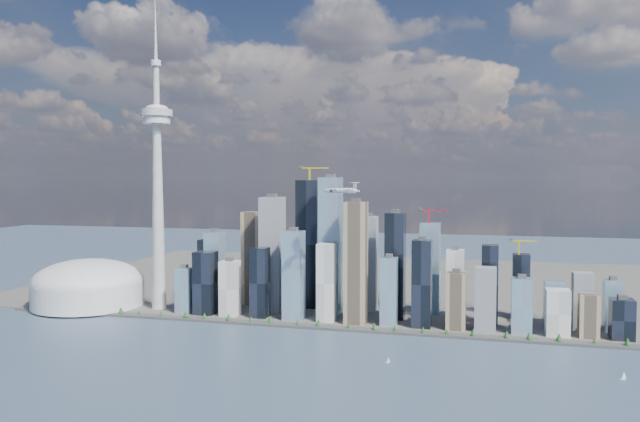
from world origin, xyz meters
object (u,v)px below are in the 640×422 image
(sailboat_west, at_px, (388,361))
(sailboat_east, at_px, (624,377))
(airplane, at_px, (341,190))
(needle_tower, at_px, (157,180))
(dome_stadium, at_px, (88,286))

(sailboat_west, height_order, sailboat_east, sailboat_east)
(sailboat_west, relative_size, sailboat_east, 0.83)
(airplane, bearing_deg, needle_tower, -171.43)
(sailboat_west, bearing_deg, airplane, 121.42)
(dome_stadium, distance_m, airplane, 536.78)
(dome_stadium, height_order, sailboat_east, dome_stadium)
(needle_tower, height_order, sailboat_west, needle_tower)
(sailboat_west, bearing_deg, needle_tower, 149.68)
(sailboat_east, bearing_deg, airplane, 145.63)
(dome_stadium, xyz_separation_m, airplane, (498.98, -79.92, 181.00))
(dome_stadium, relative_size, sailboat_east, 19.58)
(sailboat_west, bearing_deg, sailboat_east, -3.50)
(needle_tower, distance_m, sailboat_east, 795.39)
(dome_stadium, bearing_deg, sailboat_west, -19.19)
(needle_tower, xyz_separation_m, airplane, (358.98, -89.92, -15.40))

